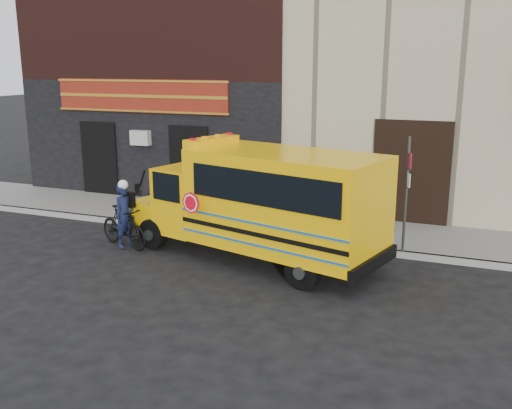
{
  "coord_description": "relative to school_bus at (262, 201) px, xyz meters",
  "views": [
    {
      "loc": [
        5.73,
        -11.34,
        4.74
      ],
      "look_at": [
        0.57,
        1.85,
        1.21
      ],
      "focal_mm": 40.0,
      "sensor_mm": 36.0,
      "label": 1
    }
  ],
  "objects": [
    {
      "name": "cyclist",
      "position": [
        -3.67,
        -0.4,
        -0.67
      ],
      "size": [
        0.55,
        0.69,
        1.67
      ],
      "primitive_type": "imported",
      "rotation": [
        0.0,
        0.0,
        1.3
      ],
      "color": "black",
      "rests_on": "ground"
    },
    {
      "name": "curb",
      "position": [
        -1.02,
        1.49,
        -1.43
      ],
      "size": [
        40.0,
        0.2,
        0.15
      ],
      "primitive_type": "cube",
      "color": "gray",
      "rests_on": "ground"
    },
    {
      "name": "sidewalk",
      "position": [
        -1.02,
        2.99,
        -1.43
      ],
      "size": [
        40.0,
        3.0,
        0.15
      ],
      "primitive_type": "cube",
      "color": "slate",
      "rests_on": "ground"
    },
    {
      "name": "bicycle",
      "position": [
        -3.78,
        -0.33,
        -0.97
      ],
      "size": [
        1.88,
        1.09,
        1.09
      ],
      "primitive_type": "imported",
      "rotation": [
        0.0,
        0.0,
        1.23
      ],
      "color": "black",
      "rests_on": "ground"
    },
    {
      "name": "school_bus",
      "position": [
        0.0,
        0.0,
        0.0
      ],
      "size": [
        7.22,
        3.86,
        2.92
      ],
      "color": "black",
      "rests_on": "ground"
    },
    {
      "name": "sign_pole",
      "position": [
        3.2,
        1.47,
        0.17
      ],
      "size": [
        0.13,
        0.25,
        3.03
      ],
      "color": "#3C433E",
      "rests_on": "ground"
    },
    {
      "name": "building",
      "position": [
        -1.07,
        9.34,
        4.62
      ],
      "size": [
        20.0,
        10.7,
        12.0
      ],
      "color": "tan",
      "rests_on": "sidewalk"
    },
    {
      "name": "ground",
      "position": [
        -1.02,
        -1.11,
        -1.51
      ],
      "size": [
        120.0,
        120.0,
        0.0
      ],
      "primitive_type": "plane",
      "color": "black",
      "rests_on": "ground"
    }
  ]
}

